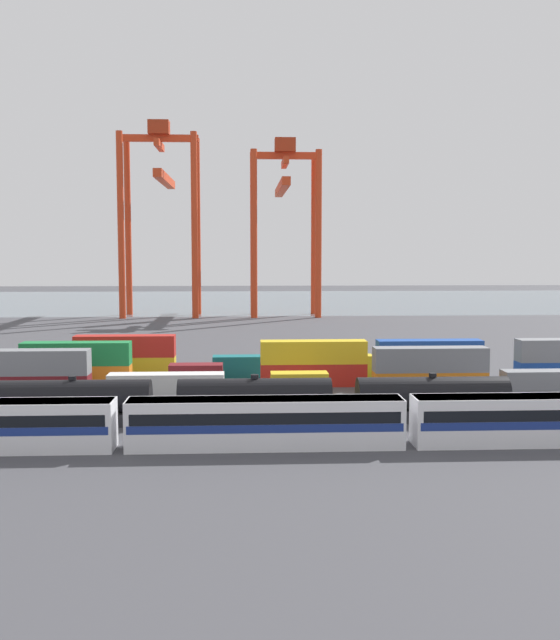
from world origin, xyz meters
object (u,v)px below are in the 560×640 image
at_px(shipping_container_19, 12,368).
at_px(freight_tank_row, 255,400).
at_px(gantry_crane_west, 161,199).
at_px(shipping_container_15, 429,373).
at_px(shipping_container_17, 542,372).
at_px(gantry_crane_central, 284,207).
at_px(shipping_container_23, 348,365).
at_px(passenger_train, 265,421).
at_px(shipping_container_0, 31,387).
at_px(shipping_container_10, 77,376).

bearing_deg(shipping_container_19, freight_tank_row, -40.10).
bearing_deg(gantry_crane_west, shipping_container_15, -66.66).
height_order(freight_tank_row, shipping_container_17, freight_tank_row).
bearing_deg(freight_tank_row, shipping_container_19, 139.90).
relative_size(freight_tank_row, gantry_crane_central, 1.10).
relative_size(shipping_container_23, gantry_crane_central, 0.14).
xyz_separation_m(shipping_container_15, shipping_container_23, (-8.50, 6.37, 0.00)).
distance_m(shipping_container_15, shipping_container_23, 10.62).
height_order(passenger_train, gantry_crane_central, gantry_crane_central).
bearing_deg(shipping_container_0, gantry_crane_central, 72.52).
distance_m(shipping_container_15, gantry_crane_central, 99.13).
distance_m(passenger_train, shipping_container_19, 44.36).
bearing_deg(passenger_train, shipping_container_15, 53.41).
height_order(freight_tank_row, shipping_container_19, freight_tank_row).
bearing_deg(gantry_crane_central, shipping_container_10, -106.77).
height_order(passenger_train, gantry_crane_west, gantry_crane_west).
xyz_separation_m(passenger_train, shipping_container_0, (-23.81, 20.16, -0.84)).
relative_size(shipping_container_10, gantry_crane_west, 0.27).
relative_size(freight_tank_row, shipping_container_23, 7.61).
height_order(shipping_container_15, gantry_crane_west, gantry_crane_west).
relative_size(shipping_container_17, gantry_crane_west, 0.13).
bearing_deg(passenger_train, shipping_container_0, 139.75).
height_order(freight_tank_row, gantry_crane_west, gantry_crane_west).
xyz_separation_m(shipping_container_0, shipping_container_15, (43.51, 6.37, 0.00)).
bearing_deg(freight_tank_row, shipping_container_23, 64.02).
distance_m(shipping_container_0, shipping_container_10, 7.18).
distance_m(passenger_train, shipping_container_23, 34.77).
relative_size(shipping_container_10, shipping_container_17, 2.00).
bearing_deg(shipping_container_19, shipping_container_17, -5.79).
bearing_deg(gantry_crane_central, gantry_crane_west, -178.38).
relative_size(shipping_container_15, shipping_container_23, 2.00).
relative_size(passenger_train, shipping_container_10, 5.51).
height_order(freight_tank_row, shipping_container_15, freight_tank_row).
relative_size(shipping_container_10, shipping_container_15, 1.00).
bearing_deg(gantry_crane_west, freight_tank_row, -79.74).
bearing_deg(shipping_container_17, freight_tank_row, -151.87).
distance_m(passenger_train, freight_tank_row, 8.49).
relative_size(passenger_train, freight_tank_row, 1.45).
relative_size(shipping_container_17, shipping_container_19, 0.50).
relative_size(freight_tank_row, shipping_container_17, 7.61).
relative_size(gantry_crane_west, gantry_crane_central, 1.09).
xyz_separation_m(freight_tank_row, shipping_container_19, (-29.03, 24.44, -0.77)).
distance_m(shipping_container_0, shipping_container_15, 43.97).
height_order(shipping_container_15, gantry_crane_central, gantry_crane_central).
distance_m(shipping_container_17, gantry_crane_central, 101.55).
xyz_separation_m(shipping_container_0, shipping_container_23, (35.01, 12.74, 0.00)).
xyz_separation_m(shipping_container_19, shipping_container_23, (40.94, 0.00, 0.00)).
bearing_deg(passenger_train, shipping_container_10, 127.70).
bearing_deg(gantry_crane_central, shipping_container_19, -113.11).
bearing_deg(shipping_container_17, gantry_crane_west, 119.83).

